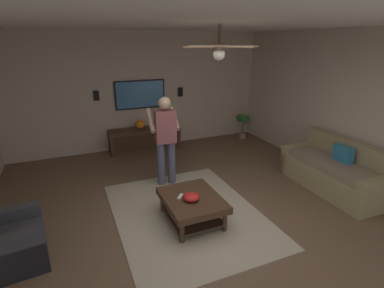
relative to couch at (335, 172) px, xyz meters
name	(u,v)px	position (x,y,z in m)	size (l,w,h in m)	color
ground_plane	(209,224)	(-0.14, 2.59, -0.32)	(8.98, 8.98, 0.00)	brown
wall_back_tv	(141,91)	(3.65, 2.59, 1.07)	(0.10, 6.39, 2.77)	#BCA893
wall_side_window	(376,113)	(-0.14, -0.56, 1.07)	(7.68, 0.10, 2.77)	#C6B09B
ceiling_slab	(213,15)	(-0.14, 2.59, 2.50)	(7.68, 6.39, 0.10)	white
area_rug	(187,213)	(0.25, 2.78, -0.31)	(2.80, 2.13, 0.01)	tan
couch	(335,172)	(0.00, 0.00, 0.00)	(1.91, 0.88, 0.87)	#93845B
armchair	(4,244)	(0.09, 5.17, -0.04)	(0.88, 0.89, 0.82)	#38383D
coffee_table	(192,203)	(0.05, 2.78, -0.02)	(1.00, 0.80, 0.40)	#422B1C
media_console	(145,139)	(3.32, 2.63, -0.04)	(0.45, 1.70, 0.55)	#422B1C
tv	(140,94)	(3.56, 2.63, 1.01)	(0.05, 1.20, 0.68)	black
person_standing	(165,136)	(1.38, 2.73, 0.61)	(0.56, 0.56, 1.64)	#4C5166
potted_plant_short	(243,121)	(3.16, -0.06, 0.16)	(0.38, 0.34, 0.69)	#9E6B4C
bowl	(191,197)	(-0.03, 2.82, 0.13)	(0.24, 0.24, 0.11)	red
remote_white	(180,197)	(0.11, 2.93, 0.09)	(0.15, 0.04, 0.02)	white
vase_round	(140,124)	(3.31, 2.73, 0.34)	(0.22, 0.22, 0.22)	orange
wall_speaker_left	(180,92)	(3.57, 1.60, 1.00)	(0.06, 0.12, 0.22)	black
wall_speaker_right	(96,96)	(3.57, 3.63, 1.05)	(0.06, 0.12, 0.22)	black
ceiling_fan	(219,49)	(0.21, 2.31, 2.13)	(1.19, 1.18, 0.46)	#4C3828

